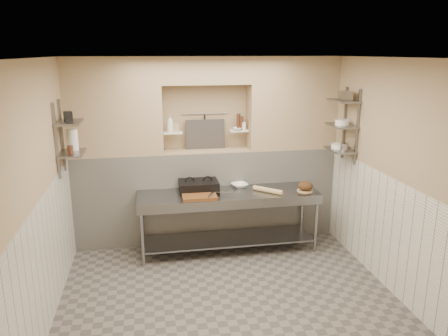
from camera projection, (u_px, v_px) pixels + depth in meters
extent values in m
cube|color=#645E59|center=(227.00, 297.00, 5.34)|extent=(4.00, 3.90, 0.10)
cube|color=silver|center=(228.00, 53.00, 4.59)|extent=(4.00, 3.90, 0.10)
cube|color=tan|center=(38.00, 194.00, 4.62)|extent=(0.10, 3.90, 2.80)
cube|color=tan|center=(393.00, 175.00, 5.32)|extent=(0.10, 3.90, 2.80)
cube|color=tan|center=(204.00, 148.00, 6.87)|extent=(4.00, 0.10, 2.80)
cube|color=tan|center=(281.00, 266.00, 3.07)|extent=(4.00, 0.10, 2.80)
cube|color=silver|center=(207.00, 195.00, 6.81)|extent=(4.00, 0.40, 1.40)
cube|color=tan|center=(206.00, 150.00, 6.63)|extent=(1.30, 0.40, 0.02)
cube|color=tan|center=(114.00, 107.00, 6.22)|extent=(1.35, 0.40, 1.40)
cube|color=tan|center=(292.00, 103.00, 6.68)|extent=(1.35, 0.40, 1.40)
cube|color=tan|center=(206.00, 70.00, 6.32)|extent=(1.30, 0.40, 0.40)
cube|color=silver|center=(50.00, 254.00, 4.81)|extent=(0.02, 3.90, 1.40)
cube|color=silver|center=(383.00, 229.00, 5.49)|extent=(0.02, 3.90, 1.40)
cube|color=white|center=(173.00, 133.00, 6.47)|extent=(0.28, 0.16, 0.02)
cube|color=white|center=(239.00, 131.00, 6.64)|extent=(0.28, 0.16, 0.02)
cylinder|color=gray|center=(204.00, 113.00, 6.65)|extent=(0.70, 0.02, 0.02)
cylinder|color=black|center=(205.00, 125.00, 6.68)|extent=(0.02, 0.02, 0.30)
cube|color=#383330|center=(205.00, 134.00, 6.66)|extent=(0.60, 0.08, 0.45)
cube|color=slate|center=(62.00, 135.00, 5.71)|extent=(0.03, 0.03, 0.95)
cube|color=slate|center=(56.00, 141.00, 5.33)|extent=(0.03, 0.03, 0.95)
cube|color=slate|center=(72.00, 153.00, 5.60)|extent=(0.30, 0.50, 0.02)
cube|color=slate|center=(69.00, 122.00, 5.50)|extent=(0.30, 0.50, 0.03)
cube|color=slate|center=(344.00, 123.00, 6.38)|extent=(0.03, 0.03, 1.05)
cube|color=slate|center=(357.00, 128.00, 6.00)|extent=(0.03, 0.03, 1.05)
cube|color=slate|center=(340.00, 150.00, 6.26)|extent=(0.30, 0.50, 0.02)
cube|color=slate|center=(342.00, 126.00, 6.17)|extent=(0.30, 0.50, 0.02)
cube|color=slate|center=(343.00, 101.00, 6.08)|extent=(0.30, 0.50, 0.03)
cube|color=gray|center=(228.00, 194.00, 6.28)|extent=(2.60, 0.70, 0.04)
cube|color=gray|center=(228.00, 239.00, 6.46)|extent=(2.45, 0.60, 0.03)
cube|color=gray|center=(233.00, 205.00, 5.99)|extent=(2.60, 0.02, 0.12)
cylinder|color=gray|center=(143.00, 237.00, 5.91)|extent=(0.04, 0.04, 0.86)
cylinder|color=gray|center=(143.00, 221.00, 6.46)|extent=(0.04, 0.04, 0.86)
cylinder|color=gray|center=(316.00, 225.00, 6.34)|extent=(0.04, 0.04, 0.86)
cylinder|color=gray|center=(302.00, 211.00, 6.89)|extent=(0.04, 0.04, 0.86)
cube|color=black|center=(199.00, 188.00, 6.33)|extent=(0.56, 0.41, 0.10)
cube|color=black|center=(199.00, 183.00, 6.31)|extent=(0.56, 0.41, 0.05)
cube|color=brown|center=(199.00, 196.00, 6.05)|extent=(0.48, 0.34, 0.04)
cube|color=gray|center=(223.00, 192.00, 6.15)|extent=(0.29, 0.09, 0.01)
cylinder|color=gray|center=(211.00, 194.00, 6.04)|extent=(0.13, 0.25, 0.02)
imported|color=white|center=(240.00, 185.00, 6.52)|extent=(0.29, 0.29, 0.06)
cylinder|color=tan|center=(268.00, 190.00, 6.27)|extent=(0.38, 0.37, 0.07)
cylinder|color=tan|center=(305.00, 191.00, 6.35)|extent=(0.24, 0.24, 0.01)
ellipsoid|color=#4C2D19|center=(305.00, 186.00, 6.33)|extent=(0.22, 0.22, 0.13)
imported|color=white|center=(170.00, 123.00, 6.41)|extent=(0.11, 0.11, 0.26)
cube|color=tan|center=(176.00, 127.00, 6.46)|extent=(0.09, 0.09, 0.13)
imported|color=white|center=(237.00, 129.00, 6.59)|extent=(0.17, 0.17, 0.04)
cylinder|color=#432416|center=(242.00, 123.00, 6.61)|extent=(0.06, 0.06, 0.21)
cylinder|color=#432416|center=(238.00, 122.00, 6.64)|extent=(0.06, 0.06, 0.24)
cylinder|color=white|center=(244.00, 126.00, 6.62)|extent=(0.07, 0.07, 0.11)
cylinder|color=white|center=(73.00, 140.00, 5.71)|extent=(0.14, 0.14, 0.27)
cylinder|color=#432416|center=(70.00, 150.00, 5.49)|extent=(0.07, 0.07, 0.11)
cube|color=black|center=(68.00, 117.00, 5.45)|extent=(0.12, 0.12, 0.13)
cylinder|color=white|center=(339.00, 146.00, 6.30)|extent=(0.21, 0.21, 0.06)
cylinder|color=gray|center=(344.00, 147.00, 6.12)|extent=(0.11, 0.11, 0.11)
cylinder|color=white|center=(342.00, 122.00, 6.15)|extent=(0.20, 0.20, 0.07)
cube|color=gray|center=(345.00, 96.00, 6.01)|extent=(0.20, 0.22, 0.12)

